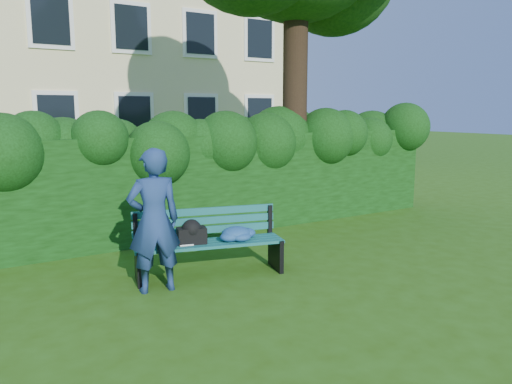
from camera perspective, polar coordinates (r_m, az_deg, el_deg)
ground at (r=7.62m, az=2.41°, el=-7.69°), size 80.00×80.00×0.00m
apartment_building at (r=20.76m, az=-21.21°, el=19.21°), size 16.00×8.08×12.00m
hedge at (r=9.28m, az=-5.24°, el=1.06°), size 10.00×1.00×1.80m
park_bench at (r=6.86m, az=-4.91°, el=-5.36°), size 2.08×1.03×0.89m
man_reading at (r=6.24m, az=-11.58°, el=-3.24°), size 0.70×0.50×1.79m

